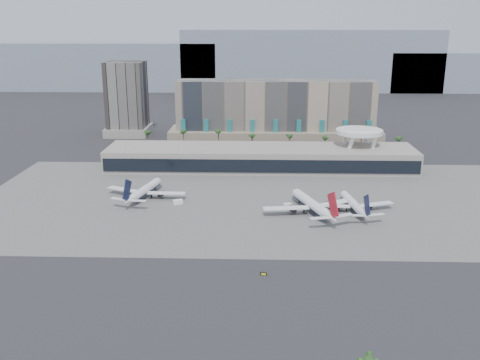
{
  "coord_description": "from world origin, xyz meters",
  "views": [
    {
      "loc": [
        -2.26,
        -178.81,
        78.65
      ],
      "look_at": [
        -9.17,
        40.0,
        13.74
      ],
      "focal_mm": 40.0,
      "sensor_mm": 36.0,
      "label": 1
    }
  ],
  "objects_px": {
    "taxiway_sign": "(264,274)",
    "service_vehicle_b": "(287,205)",
    "service_vehicle_a": "(178,202)",
    "airliner_right": "(354,204)",
    "airliner_centre": "(312,204)",
    "airliner_left": "(144,190)"
  },
  "relations": [
    {
      "from": "airliner_right",
      "to": "airliner_centre",
      "type": "bearing_deg",
      "value": 179.41
    },
    {
      "from": "airliner_centre",
      "to": "taxiway_sign",
      "type": "height_order",
      "value": "airliner_centre"
    },
    {
      "from": "service_vehicle_a",
      "to": "taxiway_sign",
      "type": "distance_m",
      "value": 78.9
    },
    {
      "from": "airliner_left",
      "to": "airliner_centre",
      "type": "xyz_separation_m",
      "value": [
        75.96,
        -18.42,
        0.36
      ]
    },
    {
      "from": "airliner_left",
      "to": "airliner_centre",
      "type": "distance_m",
      "value": 78.17
    },
    {
      "from": "taxiway_sign",
      "to": "service_vehicle_b",
      "type": "bearing_deg",
      "value": 98.11
    },
    {
      "from": "taxiway_sign",
      "to": "airliner_centre",
      "type": "bearing_deg",
      "value": 87.9
    },
    {
      "from": "airliner_right",
      "to": "taxiway_sign",
      "type": "distance_m",
      "value": 73.5
    },
    {
      "from": "service_vehicle_a",
      "to": "taxiway_sign",
      "type": "xyz_separation_m",
      "value": [
        37.79,
        -69.26,
        -0.52
      ]
    },
    {
      "from": "airliner_left",
      "to": "taxiway_sign",
      "type": "relative_size",
      "value": 17.81
    },
    {
      "from": "airliner_left",
      "to": "airliner_right",
      "type": "bearing_deg",
      "value": 3.76
    },
    {
      "from": "service_vehicle_a",
      "to": "airliner_right",
      "type": "bearing_deg",
      "value": -29.06
    },
    {
      "from": "service_vehicle_b",
      "to": "airliner_right",
      "type": "bearing_deg",
      "value": -24.18
    },
    {
      "from": "airliner_centre",
      "to": "airliner_right",
      "type": "relative_size",
      "value": 1.14
    },
    {
      "from": "airliner_right",
      "to": "service_vehicle_b",
      "type": "height_order",
      "value": "airliner_right"
    },
    {
      "from": "airliner_left",
      "to": "airliner_right",
      "type": "relative_size",
      "value": 1.06
    },
    {
      "from": "airliner_right",
      "to": "service_vehicle_b",
      "type": "bearing_deg",
      "value": 161.94
    },
    {
      "from": "airliner_centre",
      "to": "taxiway_sign",
      "type": "distance_m",
      "value": 63.28
    },
    {
      "from": "service_vehicle_a",
      "to": "service_vehicle_b",
      "type": "height_order",
      "value": "service_vehicle_a"
    },
    {
      "from": "airliner_right",
      "to": "service_vehicle_b",
      "type": "xyz_separation_m",
      "value": [
        -28.22,
        4.78,
        -2.39
      ]
    },
    {
      "from": "service_vehicle_a",
      "to": "airliner_centre",
      "type": "bearing_deg",
      "value": -33.06
    },
    {
      "from": "airliner_right",
      "to": "taxiway_sign",
      "type": "relative_size",
      "value": 16.78
    }
  ]
}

